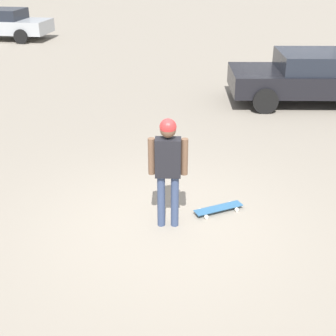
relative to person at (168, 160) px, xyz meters
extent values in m
plane|color=gray|center=(0.00, 0.00, -1.07)|extent=(220.00, 220.00, 0.00)
cylinder|color=#38476B|center=(-0.09, -0.05, -0.65)|extent=(0.12, 0.12, 0.83)
cylinder|color=#38476B|center=(0.09, 0.05, -0.65)|extent=(0.12, 0.12, 0.83)
cube|color=black|center=(0.00, 0.00, 0.05)|extent=(0.42, 0.35, 0.57)
cylinder|color=brown|center=(-0.20, -0.11, 0.06)|extent=(0.10, 0.10, 0.54)
cylinder|color=brown|center=(0.20, 0.11, 0.06)|extent=(0.10, 0.10, 0.54)
sphere|color=brown|center=(0.00, 0.00, 0.46)|extent=(0.22, 0.22, 0.22)
sphere|color=red|center=(0.00, 0.00, 0.50)|extent=(0.24, 0.24, 0.24)
cube|color=#336693|center=(0.49, 0.74, -1.00)|extent=(0.61, 0.76, 0.01)
cylinder|color=silver|center=(0.42, 0.45, -1.04)|extent=(0.06, 0.07, 0.07)
cylinder|color=silver|center=(0.25, 0.57, -1.04)|extent=(0.06, 0.07, 0.07)
cylinder|color=silver|center=(0.73, 0.90, -1.04)|extent=(0.06, 0.07, 0.07)
cylinder|color=silver|center=(0.56, 1.02, -1.04)|extent=(0.06, 0.07, 0.07)
cube|color=black|center=(0.00, 7.20, -0.47)|extent=(4.45, 3.65, 0.56)
cube|color=#1E232D|center=(0.09, 7.25, 0.04)|extent=(2.42, 2.37, 0.47)
cylinder|color=black|center=(-0.62, 5.76, -0.75)|extent=(0.65, 0.49, 0.64)
cylinder|color=black|center=(-1.56, 7.37, -0.75)|extent=(0.65, 0.49, 0.64)
cube|color=#1E232D|center=(-14.45, 9.57, 0.04)|extent=(2.46, 2.17, 0.45)
cylinder|color=black|center=(-12.94, 9.25, -0.76)|extent=(0.64, 0.41, 0.61)
cylinder|color=black|center=(-13.56, 10.83, -0.76)|extent=(0.64, 0.41, 0.61)
camera|label=1|loc=(3.09, -5.15, 2.73)|focal=50.00mm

